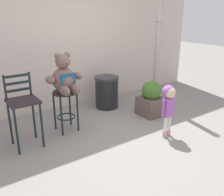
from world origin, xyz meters
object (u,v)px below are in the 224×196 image
at_px(child_walking, 169,100).
at_px(bar_chair_empty, 23,105).
at_px(bar_stool_with_teddy, 65,103).
at_px(planter_with_shrub, 151,99).
at_px(lamppost, 158,47).
at_px(teddy_bear, 65,78).
at_px(trash_bin, 107,92).

distance_m(child_walking, bar_chair_empty, 2.22).
height_order(bar_stool_with_teddy, bar_chair_empty, bar_chair_empty).
bearing_deg(planter_with_shrub, lamppost, 39.92).
xyz_separation_m(child_walking, lamppost, (1.03, 1.33, 0.61)).
distance_m(teddy_bear, planter_with_shrub, 1.81).
height_order(trash_bin, bar_chair_empty, bar_chair_empty).
relative_size(trash_bin, lamppost, 0.22).
distance_m(bar_chair_empty, planter_with_shrub, 2.43).
distance_m(lamppost, planter_with_shrub, 1.21).
height_order(child_walking, trash_bin, child_walking).
distance_m(child_walking, trash_bin, 1.70).
bearing_deg(lamppost, planter_with_shrub, -140.08).
bearing_deg(bar_stool_with_teddy, teddy_bear, -90.00).
bearing_deg(bar_stool_with_teddy, child_walking, -42.74).
bearing_deg(child_walking, bar_stool_with_teddy, 19.77).
bearing_deg(trash_bin, bar_stool_with_teddy, -156.22).
height_order(lamppost, planter_with_shrub, lamppost).
bearing_deg(trash_bin, lamppost, -17.80).
xyz_separation_m(child_walking, bar_chair_empty, (-1.97, 1.03, 0.03)).
bearing_deg(bar_chair_empty, child_walking, -27.68).
height_order(child_walking, lamppost, lamppost).
bearing_deg(bar_stool_with_teddy, trash_bin, 23.78).
height_order(bar_stool_with_teddy, trash_bin, bar_stool_with_teddy).
relative_size(trash_bin, planter_with_shrub, 0.97).
bearing_deg(planter_with_shrub, trash_bin, 119.40).
height_order(trash_bin, lamppost, lamppost).
bearing_deg(planter_with_shrub, teddy_bear, 169.88).
distance_m(bar_stool_with_teddy, trash_bin, 1.31).
xyz_separation_m(teddy_bear, bar_chair_empty, (-0.72, -0.09, -0.28)).
xyz_separation_m(trash_bin, bar_chair_empty, (-1.91, -0.64, 0.32)).
bearing_deg(planter_with_shrub, bar_chair_empty, 174.96).
xyz_separation_m(bar_stool_with_teddy, bar_chair_empty, (-0.72, -0.12, 0.15)).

